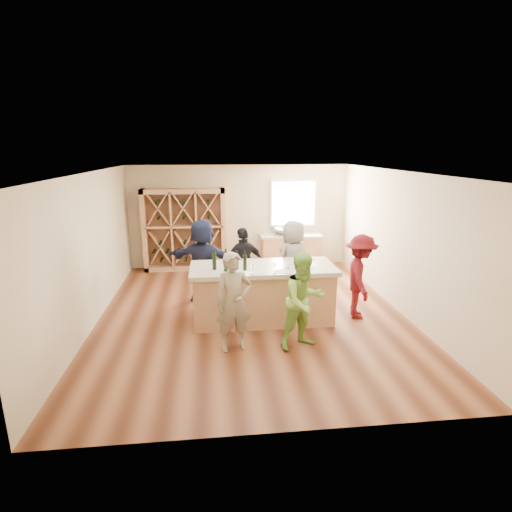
{
  "coord_description": "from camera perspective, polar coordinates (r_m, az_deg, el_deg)",
  "views": [
    {
      "loc": [
        -0.73,
        -7.42,
        3.22
      ],
      "look_at": [
        0.1,
        0.2,
        1.15
      ],
      "focal_mm": 28.0,
      "sensor_mm": 36.0,
      "label": 1
    }
  ],
  "objects": [
    {
      "name": "wine_glass_b",
      "position": [
        7.03,
        2.65,
        -1.8
      ],
      "size": [
        0.09,
        0.09,
        0.2
      ],
      "primitive_type": "cone",
      "rotation": [
        0.0,
        0.0,
        0.24
      ],
      "color": "white",
      "rests_on": "tasting_counter_top"
    },
    {
      "name": "back_counter_top",
      "position": [
        11.08,
        5.01,
        2.92
      ],
      "size": [
        1.7,
        0.62,
        0.06
      ],
      "primitive_type": "cube",
      "color": "#B1A591",
      "rests_on": "back_counter_base"
    },
    {
      "name": "person_far_right",
      "position": [
        8.65,
        5.34,
        -0.67
      ],
      "size": [
        1.02,
        0.9,
        1.75
      ],
      "primitive_type": "imported",
      "rotation": [
        0.0,
        0.0,
        3.64
      ],
      "color": "slate",
      "rests_on": "floor"
    },
    {
      "name": "person_near_left",
      "position": [
        6.49,
        -3.19,
        -6.58
      ],
      "size": [
        0.68,
        0.55,
        1.65
      ],
      "primitive_type": "imported",
      "rotation": [
        0.0,
        0.0,
        0.19
      ],
      "color": "gray",
      "rests_on": "floor"
    },
    {
      "name": "wine_bottle_d",
      "position": [
        7.21,
        -1.6,
        -1.02
      ],
      "size": [
        0.08,
        0.08,
        0.28
      ],
      "primitive_type": "cylinder",
      "rotation": [
        0.0,
        0.0,
        0.18
      ],
      "color": "black",
      "rests_on": "tasting_counter_top"
    },
    {
      "name": "faucet",
      "position": [
        11.18,
        3.84,
        4.0
      ],
      "size": [
        0.02,
        0.02,
        0.3
      ],
      "primitive_type": "cylinder",
      "color": "silver",
      "rests_on": "back_counter_top"
    },
    {
      "name": "wine_bottle_b",
      "position": [
        7.18,
        -4.32,
        -0.87
      ],
      "size": [
        0.09,
        0.09,
        0.34
      ],
      "primitive_type": "cylinder",
      "rotation": [
        0.0,
        0.0,
        0.08
      ],
      "color": "black",
      "rests_on": "tasting_counter_top"
    },
    {
      "name": "back_counter_base",
      "position": [
        11.19,
        4.95,
        0.62
      ],
      "size": [
        1.6,
        0.58,
        0.86
      ],
      "primitive_type": "cube",
      "color": "tan",
      "rests_on": "floor"
    },
    {
      "name": "wine_bottle_c",
      "position": [
        7.3,
        -2.74,
        -0.86
      ],
      "size": [
        0.08,
        0.08,
        0.27
      ],
      "primitive_type": "cylinder",
      "rotation": [
        0.0,
        0.0,
        0.25
      ],
      "color": "black",
      "rests_on": "tasting_counter_top"
    },
    {
      "name": "wall_back",
      "position": [
        11.14,
        -2.4,
        5.71
      ],
      "size": [
        6.0,
        0.1,
        2.8
      ],
      "primitive_type": "cube",
      "color": "#CBB793",
      "rests_on": "ground"
    },
    {
      "name": "person_server",
      "position": [
        7.98,
        14.65,
        -2.85
      ],
      "size": [
        0.7,
        1.15,
        1.65
      ],
      "primitive_type": "imported",
      "rotation": [
        0.0,
        0.0,
        1.37
      ],
      "color": "#590F14",
      "rests_on": "floor"
    },
    {
      "name": "wall_right",
      "position": [
        8.53,
        20.28,
        1.84
      ],
      "size": [
        0.1,
        7.0,
        2.8
      ],
      "primitive_type": "cube",
      "color": "#CBB793",
      "rests_on": "ground"
    },
    {
      "name": "tasting_menu_c",
      "position": [
        7.31,
        7.51,
        -2.03
      ],
      "size": [
        0.29,
        0.37,
        0.0
      ],
      "primitive_type": "cube",
      "rotation": [
        0.0,
        0.0,
        0.18
      ],
      "color": "white",
      "rests_on": "tasting_counter_top"
    },
    {
      "name": "window_frame",
      "position": [
        11.21,
        5.35,
        7.52
      ],
      "size": [
        1.3,
        0.06,
        1.3
      ],
      "primitive_type": "cube",
      "color": "white",
      "rests_on": "wall_back"
    },
    {
      "name": "person_near_right",
      "position": [
        6.6,
        6.87,
        -6.39
      ],
      "size": [
        0.9,
        0.7,
        1.63
      ],
      "primitive_type": "imported",
      "rotation": [
        0.0,
        0.0,
        0.39
      ],
      "color": "#8CC64C",
      "rests_on": "floor"
    },
    {
      "name": "person_far_mid",
      "position": [
        8.59,
        -1.76,
        -1.21
      ],
      "size": [
        1.05,
        0.79,
        1.61
      ],
      "primitive_type": "imported",
      "rotation": [
        0.0,
        0.0,
        3.51
      ],
      "color": "black",
      "rests_on": "floor"
    },
    {
      "name": "wine_rack",
      "position": [
        10.93,
        -10.17,
        3.69
      ],
      "size": [
        2.2,
        0.45,
        2.2
      ],
      "primitive_type": "cube",
      "color": "tan",
      "rests_on": "floor"
    },
    {
      "name": "wall_left",
      "position": [
        7.98,
        -22.92,
        0.72
      ],
      "size": [
        0.1,
        7.0,
        2.8
      ],
      "primitive_type": "cube",
      "color": "#CBB793",
      "rests_on": "ground"
    },
    {
      "name": "wall_front",
      "position": [
        4.34,
        4.13,
        -9.75
      ],
      "size": [
        6.0,
        0.1,
        2.8
      ],
      "primitive_type": "cube",
      "color": "#CBB793",
      "rests_on": "ground"
    },
    {
      "name": "wine_glass_c",
      "position": [
        7.14,
        6.77,
        -1.64
      ],
      "size": [
        0.08,
        0.08,
        0.19
      ],
      "primitive_type": "cone",
      "rotation": [
        0.0,
        0.0,
        0.06
      ],
      "color": "white",
      "rests_on": "tasting_counter_top"
    },
    {
      "name": "wine_bottle_a",
      "position": [
        7.3,
        -5.98,
        -0.78
      ],
      "size": [
        0.09,
        0.09,
        0.3
      ],
      "primitive_type": "cylinder",
      "rotation": [
        0.0,
        0.0,
        -0.32
      ],
      "color": "black",
      "rests_on": "tasting_counter_top"
    },
    {
      "name": "tasting_menu_b",
      "position": [
        7.19,
        3.4,
        -2.21
      ],
      "size": [
        0.26,
        0.31,
        0.0
      ],
      "primitive_type": "cube",
      "rotation": [
        0.0,
        0.0,
        0.26
      ],
      "color": "white",
      "rests_on": "tasting_counter_top"
    },
    {
      "name": "tasting_counter_base",
      "position": [
        7.69,
        0.96,
        -5.61
      ],
      "size": [
        2.6,
        1.0,
        1.0
      ],
      "primitive_type": "cube",
      "color": "tan",
      "rests_on": "floor"
    },
    {
      "name": "ceiling",
      "position": [
        7.47,
        -0.61,
        12.27
      ],
      "size": [
        6.0,
        7.0,
        0.1
      ],
      "primitive_type": "cube",
      "color": "white",
      "rests_on": "ground"
    },
    {
      "name": "tasting_menu_a",
      "position": [
        7.06,
        -1.39,
        -2.52
      ],
      "size": [
        0.29,
        0.34,
        0.0
      ],
      "primitive_type": "cube",
      "rotation": [
        0.0,
        0.0,
        -0.34
      ],
      "color": "white",
      "rests_on": "tasting_counter_top"
    },
    {
      "name": "wine_glass_a",
      "position": [
        6.98,
        -0.64,
        -1.98
      ],
      "size": [
        0.07,
        0.07,
        0.18
      ],
      "primitive_type": "cone",
      "rotation": [
        0.0,
        0.0,
        0.1
      ],
      "color": "white",
      "rests_on": "tasting_counter_top"
    },
    {
      "name": "sink",
      "position": [
        11.02,
        4.0,
        3.53
      ],
      "size": [
        0.54,
        0.54,
        0.19
      ],
      "primitive_type": "imported",
      "color": "silver",
      "rests_on": "back_counter_top"
    },
    {
      "name": "tasting_counter_top",
      "position": [
        7.52,
        0.98,
        -1.76
      ],
      "size": [
        2.72,
        1.12,
        0.08
      ],
      "primitive_type": "cube",
      "color": "#B1A591",
      "rests_on": "tasting_counter_base"
    },
    {
      "name": "wine_glass_e",
      "position": [
        7.43,
        8.21,
        -1.1
      ],
      "size": [
        0.07,
        0.07,
        0.17
      ],
      "primitive_type": "cone",
      "rotation": [
        0.0,
        0.0,
        -0.14
      ],
      "color": "white",
      "rests_on": "tasting_counter_top"
    },
    {
      "name": "wine_glass_d",
      "position": [
        7.37,
        4.57,
        -1.03
      ],
      "size": [
        0.09,
        0.09,
        0.19
      ],
      "primitive_type": "cone",
      "rotation": [
        0.0,
        0.0,
        0.38
      ],
      "color": "white",
      "rests_on": "tasting_counter_top"
    },
    {
      "name": "floor",
      "position": [
        8.14,
        -0.55,
        -8.57
      ],
      "size": [
        6.0,
        7.0,
        0.1
      ],
      "primitive_type": "cube",
      "color": "brown",
      "rests_on": "ground"
    },
    {
      "name": "person_far_left",
      "position": [
        8.59,
        -7.54,
        -0.66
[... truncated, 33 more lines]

